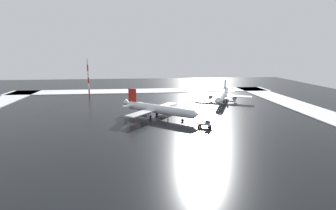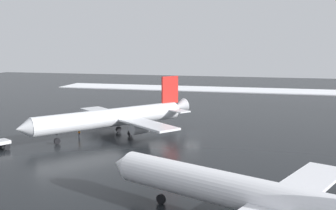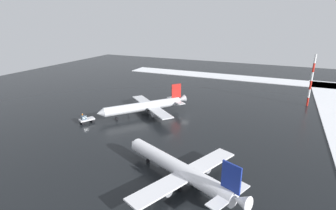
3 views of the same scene
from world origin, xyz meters
name	(u,v)px [view 1 (image 1 of 3)]	position (x,y,z in m)	size (l,w,h in m)	color
ground_plane	(144,110)	(0.00, 0.00, 0.00)	(240.00, 240.00, 0.00)	black
snow_bank_far	(142,91)	(0.00, -50.00, 0.14)	(152.00, 16.00, 0.29)	white
snow_bank_left	(299,106)	(-67.00, 0.00, 0.14)	(14.00, 116.00, 0.29)	white
airplane_far_rear	(158,109)	(-4.86, 12.62, 3.16)	(26.71, 24.30, 9.56)	silver
airplane_foreground_jet	(222,96)	(-36.47, -12.24, 3.15)	(25.78, 30.39, 9.52)	white
pushback_tug	(206,123)	(-18.91, 26.38, 1.28)	(5.09, 4.17, 2.50)	silver
ground_crew_by_nose_gear	(168,118)	(-7.96, 17.69, 0.97)	(0.36, 0.36, 1.71)	black
ground_crew_beside_wing	(200,128)	(-16.11, 30.34, 0.97)	(0.36, 0.36, 1.71)	black
antenna_mast	(88,77)	(28.59, -38.60, 9.71)	(0.70, 0.70, 19.42)	red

